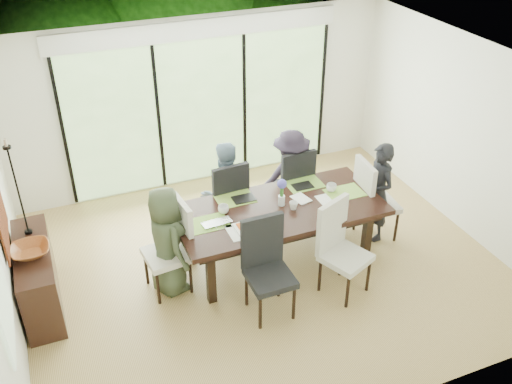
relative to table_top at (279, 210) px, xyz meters
name	(u,v)px	position (x,y,z in m)	size (l,w,h in m)	color
floor	(263,265)	(-0.23, -0.03, -0.81)	(6.00, 5.00, 0.01)	olive
ceiling	(265,69)	(-0.23, -0.03, 1.90)	(6.00, 5.00, 0.01)	white
wall_back	(201,102)	(-0.23, 2.48, 0.55)	(6.00, 0.02, 2.70)	white
wall_front	(377,313)	(-0.23, -2.54, 0.55)	(6.00, 0.02, 2.70)	white
wall_right	(465,136)	(2.78, -0.03, 0.55)	(0.02, 5.00, 2.70)	silver
glass_doors	(202,112)	(-0.23, 2.44, 0.40)	(4.20, 0.02, 2.30)	#598C3F
blinds_header	(198,29)	(-0.23, 2.43, 1.70)	(4.40, 0.06, 0.28)	white
mullion_a	(64,135)	(-2.33, 2.43, 0.40)	(0.05, 0.04, 2.30)	black
mullion_b	(159,119)	(-0.93, 2.43, 0.40)	(0.05, 0.04, 2.30)	black
mullion_c	(244,106)	(0.47, 2.43, 0.40)	(0.05, 0.04, 2.30)	black
mullion_d	(322,93)	(1.87, 2.43, 0.40)	(0.05, 0.04, 2.30)	black
side_window	(0,293)	(-3.20, -1.23, 0.70)	(0.02, 0.90, 1.00)	#8CAD7F
deck	(190,157)	(-0.23, 3.37, -0.85)	(6.00, 1.80, 0.10)	brown
rail_top	(176,110)	(-0.23, 4.17, -0.25)	(6.00, 0.08, 0.06)	brown
foliage_left	(62,59)	(-2.03, 5.17, 0.64)	(3.20, 3.20, 3.20)	#14380F
foliage_mid	(169,19)	(0.17, 5.77, 1.00)	(4.00, 4.00, 4.00)	#14380F
foliage_right	(268,46)	(1.97, 4.97, 0.46)	(2.80, 2.80, 2.80)	#14380F
foliage_far	(114,24)	(-0.83, 6.47, 0.82)	(3.60, 3.60, 3.60)	#14380F
table_top	(279,210)	(0.00, 0.00, 0.00)	(2.68, 1.23, 0.07)	black
table_apron	(279,216)	(0.00, 0.00, -0.10)	(2.46, 1.00, 0.11)	black
table_leg_fl	(211,276)	(-1.08, -0.43, -0.42)	(0.10, 0.10, 0.77)	black
table_leg_fr	(367,236)	(1.08, -0.43, -0.42)	(0.10, 0.10, 0.77)	black
table_leg_bl	(190,237)	(-1.08, 0.43, -0.42)	(0.10, 0.10, 0.77)	black
table_leg_br	(335,203)	(1.08, 0.43, -0.42)	(0.10, 0.10, 0.77)	black
chair_left_end	(166,249)	(-1.50, 0.00, -0.19)	(0.51, 0.51, 1.23)	white
chair_right_end	(378,199)	(1.50, 0.00, -0.19)	(0.51, 0.51, 1.23)	beige
chair_far_left	(224,197)	(-0.45, 0.85, -0.19)	(0.51, 0.51, 1.23)	black
chair_far_right	(290,183)	(0.55, 0.85, -0.19)	(0.51, 0.51, 1.23)	black
chair_near_left	(270,271)	(-0.50, -0.87, -0.19)	(0.51, 0.51, 1.23)	black
chair_near_right	(347,251)	(0.50, -0.87, -0.19)	(0.51, 0.51, 1.23)	silver
person_left_end	(167,241)	(-1.48, 0.00, -0.08)	(0.67, 0.42, 1.44)	#3C4830
person_right_end	(378,192)	(1.48, 0.00, -0.08)	(0.67, 0.42, 1.44)	black
person_far_left	(225,191)	(-0.45, 0.83, -0.08)	(0.67, 0.42, 1.44)	#7794AC
person_far_right	(290,177)	(0.55, 0.83, -0.08)	(0.67, 0.42, 1.44)	black
placemat_left	(208,223)	(-0.95, 0.00, 0.04)	(0.49, 0.36, 0.01)	#78A93C
placemat_right	(345,193)	(0.95, 0.00, 0.04)	(0.49, 0.36, 0.01)	#85B440
placemat_far_l	(235,199)	(-0.45, 0.40, 0.04)	(0.49, 0.36, 0.01)	olive
placemat_far_r	(304,184)	(0.55, 0.40, 0.04)	(0.49, 0.36, 0.01)	#72A039
placemat_paper	(248,229)	(-0.55, -0.30, 0.04)	(0.49, 0.36, 0.01)	white
tablet_far_l	(244,199)	(-0.35, 0.35, 0.05)	(0.29, 0.20, 0.01)	black
tablet_far_r	(303,186)	(0.50, 0.35, 0.05)	(0.27, 0.19, 0.01)	black
papers	(330,198)	(0.70, -0.05, 0.04)	(0.33, 0.25, 0.00)	white
platter_base	(248,228)	(-0.55, -0.30, 0.05)	(0.29, 0.29, 0.03)	white
platter_snacks	(248,227)	(-0.55, -0.30, 0.07)	(0.22, 0.22, 0.02)	#C34E17
vase	(281,200)	(0.05, 0.05, 0.10)	(0.09, 0.09, 0.13)	silver
hyacinth_stems	(282,191)	(0.05, 0.05, 0.23)	(0.04, 0.04, 0.18)	#337226
hyacinth_blooms	(282,184)	(0.05, 0.05, 0.35)	(0.12, 0.12, 0.12)	#534FC5
laptop	(219,225)	(-0.85, -0.10, 0.05)	(0.37, 0.24, 0.03)	silver
cup_a	(223,209)	(-0.70, 0.15, 0.09)	(0.14, 0.14, 0.11)	white
cup_b	(294,206)	(0.15, -0.10, 0.08)	(0.11, 0.11, 0.10)	white
cup_c	(331,188)	(0.80, 0.10, 0.09)	(0.14, 0.14, 0.11)	white
book	(295,201)	(0.25, 0.05, 0.04)	(0.18, 0.25, 0.02)	white
sideboard	(38,277)	(-2.99, 0.31, -0.40)	(0.41, 1.45, 0.81)	black
bowl	(30,251)	(-2.99, 0.21, 0.06)	(0.43, 0.43, 0.10)	brown
candlestick_base	(29,232)	(-2.99, 0.66, 0.03)	(0.09, 0.09, 0.04)	black
candlestick_shaft	(18,191)	(-2.99, 0.66, 0.60)	(0.02, 0.02, 1.13)	black
candlestick_pan	(7,147)	(-2.99, 0.66, 1.16)	(0.09, 0.09, 0.03)	black
candle	(6,143)	(-2.99, 0.66, 1.21)	(0.03, 0.03, 0.09)	silver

